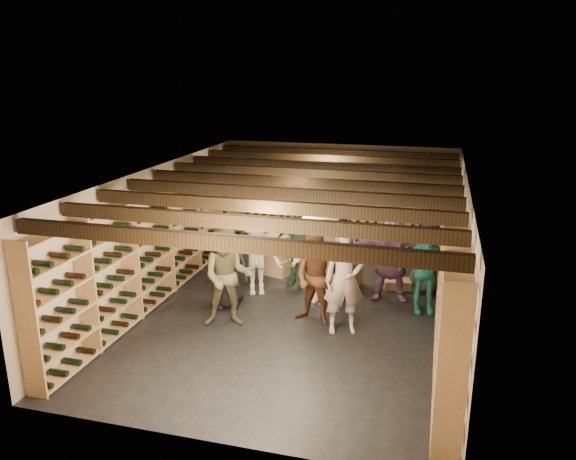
% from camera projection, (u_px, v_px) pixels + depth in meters
% --- Properties ---
extents(ground, '(8.00, 8.00, 0.00)m').
position_uv_depth(ground, '(298.00, 305.00, 10.17)').
color(ground, black).
rests_on(ground, ground).
extents(walls, '(5.52, 8.02, 2.40)m').
position_uv_depth(walls, '(298.00, 242.00, 9.83)').
color(walls, '#B9A790').
rests_on(walls, ground).
extents(ceiling, '(5.50, 8.00, 0.01)m').
position_uv_depth(ceiling, '(299.00, 175.00, 9.49)').
color(ceiling, beige).
rests_on(ceiling, walls).
extents(ceiling_joists, '(5.40, 7.12, 0.18)m').
position_uv_depth(ceiling_joists, '(299.00, 183.00, 9.53)').
color(ceiling_joists, black).
rests_on(ceiling_joists, ground).
extents(wine_rack_left, '(0.32, 7.50, 2.15)m').
position_uv_depth(wine_rack_left, '(165.00, 238.00, 10.51)').
color(wine_rack_left, tan).
rests_on(wine_rack_left, ground).
extents(wine_rack_right, '(0.32, 7.50, 2.15)m').
position_uv_depth(wine_rack_right, '(450.00, 262.00, 9.22)').
color(wine_rack_right, tan).
rests_on(wine_rack_right, ground).
extents(wine_rack_back, '(4.70, 0.30, 2.15)m').
position_uv_depth(wine_rack_back, '(337.00, 201.00, 13.41)').
color(wine_rack_back, tan).
rests_on(wine_rack_back, ground).
extents(crate_stack_left, '(0.57, 0.46, 0.85)m').
position_uv_depth(crate_stack_left, '(276.00, 255.00, 11.54)').
color(crate_stack_left, tan).
rests_on(crate_stack_left, ground).
extents(crate_stack_right, '(0.59, 0.49, 0.68)m').
position_uv_depth(crate_stack_right, '(348.00, 267.00, 11.10)').
color(crate_stack_right, tan).
rests_on(crate_stack_right, ground).
extents(crate_loose, '(0.54, 0.40, 0.17)m').
position_uv_depth(crate_loose, '(398.00, 284.00, 10.93)').
color(crate_loose, tan).
rests_on(crate_loose, ground).
extents(person_0, '(0.85, 0.69, 1.51)m').
position_uv_depth(person_0, '(227.00, 266.00, 9.93)').
color(person_0, black).
rests_on(person_0, ground).
extents(person_2, '(0.99, 0.87, 1.71)m').
position_uv_depth(person_2, '(228.00, 277.00, 9.17)').
color(person_2, brown).
rests_on(person_2, ground).
extents(person_3, '(1.37, 1.10, 1.85)m').
position_uv_depth(person_3, '(320.00, 255.00, 10.00)').
color(person_3, beige).
rests_on(person_3, ground).
extents(person_4, '(0.98, 0.61, 1.56)m').
position_uv_depth(person_4, '(425.00, 270.00, 9.70)').
color(person_4, '#258776').
rests_on(person_4, ground).
extents(person_6, '(1.05, 0.85, 1.87)m').
position_uv_depth(person_6, '(335.00, 247.00, 10.44)').
color(person_6, '#201E43').
rests_on(person_6, ground).
extents(person_7, '(0.77, 0.64, 1.82)m').
position_uv_depth(person_7, '(345.00, 279.00, 8.92)').
color(person_7, gray).
rests_on(person_7, ground).
extents(person_8, '(0.88, 0.75, 1.56)m').
position_uv_depth(person_8, '(316.00, 279.00, 9.28)').
color(person_8, '#4F2C17').
rests_on(person_8, ground).
extents(person_9, '(1.10, 0.87, 1.49)m').
position_uv_depth(person_9, '(256.00, 257.00, 10.48)').
color(person_9, beige).
rests_on(person_9, ground).
extents(person_10, '(1.03, 0.59, 1.66)m').
position_uv_depth(person_10, '(298.00, 245.00, 10.91)').
color(person_10, '#23472D').
rests_on(person_10, ground).
extents(person_11, '(1.71, 0.72, 1.79)m').
position_uv_depth(person_11, '(392.00, 253.00, 10.22)').
color(person_11, '#966399').
rests_on(person_11, ground).
extents(person_12, '(0.90, 0.67, 1.67)m').
position_uv_depth(person_12, '(427.00, 250.00, 10.59)').
color(person_12, '#343539').
rests_on(person_12, ground).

